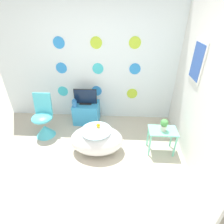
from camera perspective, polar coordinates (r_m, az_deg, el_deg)
The scene contains 11 objects.
ground_plane at distance 2.81m, azimuth -9.25°, elevation -22.54°, with size 12.00×12.00×0.00m, color #BCB29E.
wall_back_dotted at distance 3.69m, azimuth -4.89°, elevation 16.28°, with size 4.26×0.05×2.60m.
wall_right at distance 2.95m, azimuth 26.15°, elevation 9.39°, with size 0.06×2.91×2.60m.
bathtub at distance 3.13m, azimuth -5.02°, elevation -9.02°, with size 0.92×0.64×0.47m.
rubber_duck at distance 3.00m, azimuth -4.52°, elevation -4.33°, with size 0.07×0.08×0.09m.
chair at distance 3.69m, azimuth -21.34°, elevation -3.54°, with size 0.40×0.40×0.86m.
tv_cabinet at distance 3.92m, azimuth -8.28°, elevation -0.16°, with size 0.54×0.43×0.45m.
tv at distance 3.74m, azimuth -8.71°, elevation 4.77°, with size 0.48×0.12×0.34m.
vase at distance 3.70m, azimuth -12.18°, elevation 2.78°, with size 0.10×0.10×0.17m.
side_table at distance 3.14m, azimuth 16.08°, elevation -7.02°, with size 0.48×0.31×0.46m.
potted_plant_left at distance 3.02m, azimuth 16.65°, elevation -3.95°, with size 0.13×0.13×0.22m.
Camera 1 is at (0.51, -1.60, 2.26)m, focal length 28.00 mm.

